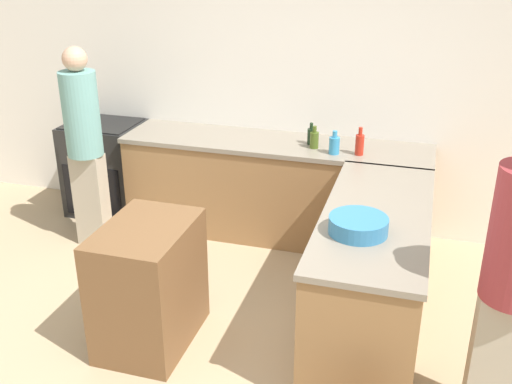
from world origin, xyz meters
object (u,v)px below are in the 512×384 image
dish_soap_bottle (334,145)px  person_by_range (84,141)px  mixing_bowl (358,225)px  island_table (149,285)px  range_oven (106,168)px  wine_bottle_dark (311,136)px  olive_oil_bottle (314,139)px  hot_sauce_bottle (360,144)px

dish_soap_bottle → person_by_range: person_by_range is taller
mixing_bowl → dish_soap_bottle: (-0.38, 1.36, 0.03)m
person_by_range → island_table: bearing=-45.8°
mixing_bowl → dish_soap_bottle: bearing=105.5°
mixing_bowl → dish_soap_bottle: size_ratio=1.84×
range_oven → wine_bottle_dark: (2.02, -0.01, 0.52)m
person_by_range → dish_soap_bottle: bearing=12.8°
island_table → dish_soap_bottle: size_ratio=4.37×
island_table → dish_soap_bottle: 1.92m
olive_oil_bottle → wine_bottle_dark: size_ratio=1.02×
island_table → mixing_bowl: size_ratio=2.37×
hot_sauce_bottle → wine_bottle_dark: 0.46m
range_oven → dish_soap_bottle: size_ratio=4.64×
hot_sauce_bottle → mixing_bowl: bearing=-82.8°
dish_soap_bottle → hot_sauce_bottle: hot_sauce_bottle is taller
range_oven → hot_sauce_bottle: size_ratio=3.89×
mixing_bowl → olive_oil_bottle: size_ratio=1.87×
olive_oil_bottle → dish_soap_bottle: size_ratio=0.98×
wine_bottle_dark → person_by_range: (-1.80, -0.65, -0.01)m
range_oven → dish_soap_bottle: (2.25, -0.19, 0.52)m
dish_soap_bottle → hot_sauce_bottle: (0.20, 0.04, 0.01)m
hot_sauce_bottle → wine_bottle_dark: (-0.43, 0.15, -0.02)m
mixing_bowl → wine_bottle_dark: wine_bottle_dark is taller
wine_bottle_dark → person_by_range: person_by_range is taller
mixing_bowl → range_oven: bearing=149.4°
mixing_bowl → person_by_range: person_by_range is taller
range_oven → island_table: size_ratio=1.06×
mixing_bowl → hot_sauce_bottle: 1.41m
olive_oil_bottle → island_table: bearing=-114.0°
range_oven → person_by_range: 0.86m
hot_sauce_bottle → person_by_range: (-2.23, -0.50, -0.03)m
hot_sauce_bottle → wine_bottle_dark: size_ratio=1.23×
person_by_range → mixing_bowl: bearing=-20.5°
mixing_bowl → wine_bottle_dark: bearing=111.5°
olive_oil_bottle → person_by_range: person_by_range is taller
island_table → range_oven: bearing=126.5°
dish_soap_bottle → person_by_range: (-2.03, -0.46, -0.01)m
island_table → person_by_range: person_by_range is taller
mixing_bowl → hot_sauce_bottle: (-0.18, 1.40, 0.04)m
dish_soap_bottle → person_by_range: 2.08m
mixing_bowl → olive_oil_bottle: olive_oil_bottle is taller
wine_bottle_dark → person_by_range: 1.91m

